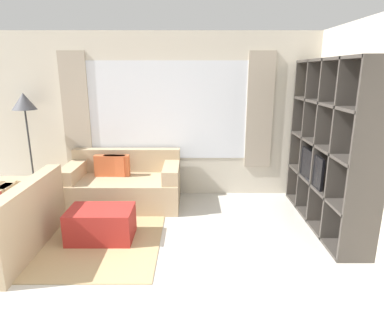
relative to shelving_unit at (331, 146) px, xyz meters
name	(u,v)px	position (x,y,z in m)	size (l,w,h in m)	color
ground_plane	(149,305)	(-2.28, -1.81, -1.11)	(16.00, 16.00, 0.00)	beige
wall_back	(168,116)	(-2.28, 1.24, 0.25)	(6.11, 0.11, 2.70)	beige
wall_right	(360,133)	(0.21, -0.30, 0.24)	(0.07, 4.22, 2.70)	beige
area_rug	(81,231)	(-3.38, -0.30, -1.11)	(2.19, 2.40, 0.01)	tan
shelving_unit	(331,146)	(0.00, 0.00, 0.00)	(0.43, 2.18, 2.25)	silver
couch_main	(124,185)	(-2.98, 0.71, -0.79)	(1.78, 0.97, 0.84)	tan
couch_side	(2,225)	(-4.14, -0.78, -0.79)	(0.97, 1.68, 0.84)	tan
ottoman	(101,224)	(-3.04, -0.52, -0.90)	(0.81, 0.53, 0.42)	#A82823
floor_lamp	(24,107)	(-4.51, 0.92, 0.43)	(0.37, 0.37, 1.76)	black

